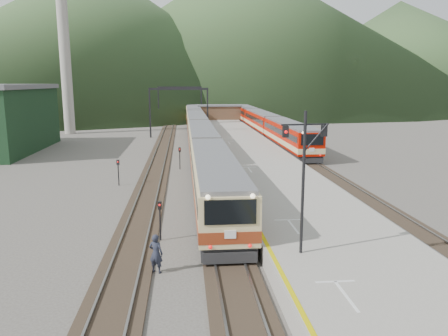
{
  "coord_description": "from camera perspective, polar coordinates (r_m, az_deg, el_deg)",
  "views": [
    {
      "loc": [
        -2.1,
        -16.49,
        8.78
      ],
      "look_at": [
        1.08,
        17.98,
        2.0
      ],
      "focal_mm": 35.0,
      "sensor_mm": 36.0,
      "label": 1
    }
  ],
  "objects": [
    {
      "name": "track_main",
      "position": [
        57.2,
        -3.11,
        2.31
      ],
      "size": [
        2.6,
        200.0,
        0.23
      ],
      "color": "black",
      "rests_on": "ground"
    },
    {
      "name": "main_train",
      "position": [
        71.37,
        -3.58,
        5.66
      ],
      "size": [
        3.0,
        102.96,
        3.67
      ],
      "color": "#CEB77E",
      "rests_on": "track_main"
    },
    {
      "name": "station_shed",
      "position": [
        95.01,
        -0.62,
        7.34
      ],
      "size": [
        9.4,
        4.4,
        3.1
      ],
      "color": "brown",
      "rests_on": "platform"
    },
    {
      "name": "track_second",
      "position": [
        58.76,
        8.18,
        2.44
      ],
      "size": [
        2.6,
        200.0,
        0.23
      ],
      "color": "black",
      "rests_on": "ground"
    },
    {
      "name": "short_signal_a",
      "position": [
        24.87,
        -8.36,
        -6.15
      ],
      "size": [
        0.24,
        0.19,
        2.27
      ],
      "color": "black",
      "rests_on": "ground"
    },
    {
      "name": "platform",
      "position": [
        55.65,
        2.74,
        2.52
      ],
      "size": [
        8.0,
        100.0,
        1.0
      ],
      "primitive_type": "cube",
      "color": "gray",
      "rests_on": "ground"
    },
    {
      "name": "ground",
      "position": [
        18.8,
        1.84,
        -16.77
      ],
      "size": [
        400.0,
        400.0,
        0.0
      ],
      "primitive_type": "plane",
      "color": "#47423D",
      "rests_on": "ground"
    },
    {
      "name": "hill_a",
      "position": [
        211.01,
        -16.27,
        16.43
      ],
      "size": [
        180.0,
        180.0,
        60.0
      ],
      "primitive_type": "cone",
      "color": "#364F2C",
      "rests_on": "ground"
    },
    {
      "name": "short_signal_c",
      "position": [
        38.73,
        -13.65,
        -0.12
      ],
      "size": [
        0.25,
        0.2,
        2.27
      ],
      "color": "black",
      "rests_on": "ground"
    },
    {
      "name": "second_train",
      "position": [
        77.14,
        4.93,
        6.04
      ],
      "size": [
        2.98,
        61.13,
        3.64
      ],
      "color": "#AE0F00",
      "rests_on": "track_second"
    },
    {
      "name": "gantry_near",
      "position": [
        71.57,
        -5.93,
        8.47
      ],
      "size": [
        9.55,
        0.25,
        8.0
      ],
      "color": "black",
      "rests_on": "ground"
    },
    {
      "name": "hill_b",
      "position": [
        250.23,
        2.24,
        17.67
      ],
      "size": [
        220.0,
        220.0,
        75.0
      ],
      "primitive_type": "cone",
      "color": "#364F2C",
      "rests_on": "ground"
    },
    {
      "name": "short_signal_b",
      "position": [
        45.0,
        -5.81,
        1.67
      ],
      "size": [
        0.26,
        0.22,
        2.27
      ],
      "color": "black",
      "rests_on": "ground"
    },
    {
      "name": "hill_c",
      "position": [
        253.23,
        21.69,
        14.0
      ],
      "size": [
        160.0,
        160.0,
        50.0
      ],
      "primitive_type": "cone",
      "color": "#364F2C",
      "rests_on": "ground"
    },
    {
      "name": "track_far",
      "position": [
        57.23,
        -8.12,
        2.22
      ],
      "size": [
        2.6,
        200.0,
        0.23
      ],
      "color": "black",
      "rests_on": "ground"
    },
    {
      "name": "worker",
      "position": [
        21.0,
        -8.88,
        -10.97
      ],
      "size": [
        0.81,
        0.69,
        1.89
      ],
      "primitive_type": "imported",
      "rotation": [
        0.0,
        0.0,
        2.72
      ],
      "color": "#212432",
      "rests_on": "ground"
    },
    {
      "name": "gantry_far",
      "position": [
        96.55,
        -5.79,
        9.14
      ],
      "size": [
        9.55,
        0.25,
        8.0
      ],
      "color": "black",
      "rests_on": "ground"
    },
    {
      "name": "signal_mast",
      "position": [
        19.89,
        10.36,
        0.01
      ],
      "size": [
        2.2,
        0.38,
        6.58
      ],
      "color": "black",
      "rests_on": "platform"
    },
    {
      "name": "smokestack",
      "position": [
        81.21,
        -20.14,
        14.83
      ],
      "size": [
        1.8,
        1.8,
        30.0
      ],
      "primitive_type": "cylinder",
      "color": "#9E998E",
      "rests_on": "ground"
    }
  ]
}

